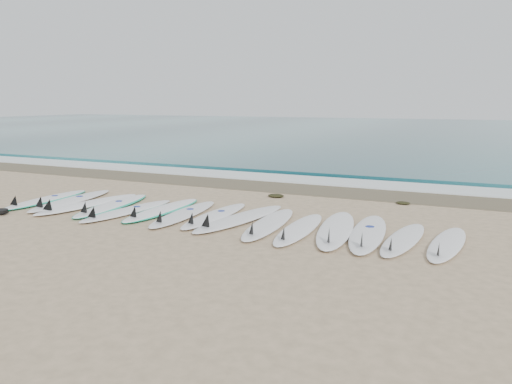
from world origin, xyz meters
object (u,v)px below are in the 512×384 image
at_px(surfboard_0, 46,199).
at_px(surfboard_14, 447,244).
at_px(leash_coil, 0,211).
at_px(surfboard_7, 214,216).

distance_m(surfboard_0, surfboard_14, 8.90).
bearing_deg(leash_coil, surfboard_7, 19.21).
distance_m(surfboard_0, leash_coil, 1.37).
xyz_separation_m(surfboard_7, leash_coil, (-4.30, -1.50, -0.01)).
bearing_deg(surfboard_14, surfboard_7, -177.58).
bearing_deg(surfboard_0, surfboard_14, -3.74).
xyz_separation_m(surfboard_0, surfboard_14, (8.90, -0.05, 0.00)).
height_order(surfboard_0, surfboard_7, surfboard_0).
bearing_deg(surfboard_7, surfboard_0, -178.98).
relative_size(surfboard_7, surfboard_14, 1.08).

